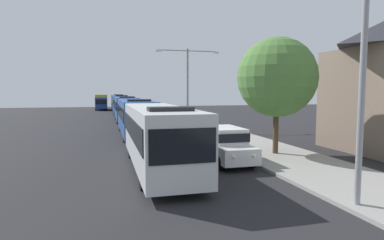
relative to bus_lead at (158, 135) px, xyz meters
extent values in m
cube|color=silver|center=(0.00, 0.02, 0.01)|extent=(2.50, 10.75, 2.70)
cube|color=black|center=(1.27, 0.02, 0.36)|extent=(0.04, 9.89, 1.00)
cube|color=black|center=(-1.27, 0.02, 0.36)|extent=(0.04, 9.89, 1.00)
cube|color=black|center=(0.00, -5.37, 0.31)|extent=(2.30, 0.04, 1.20)
cube|color=navy|center=(1.28, 0.02, -0.79)|extent=(0.03, 10.21, 0.36)
cube|color=black|center=(0.00, -3.20, 1.44)|extent=(1.75, 0.90, 0.16)
cylinder|color=black|center=(1.10, -3.31, -1.19)|extent=(0.28, 1.00, 1.00)
cylinder|color=black|center=(-1.10, -3.31, -1.19)|extent=(0.28, 1.00, 1.00)
cylinder|color=black|center=(1.10, 2.98, -1.19)|extent=(0.28, 1.00, 1.00)
cylinder|color=black|center=(-1.10, 2.98, -1.19)|extent=(0.28, 1.00, 1.00)
cube|color=#284C8C|center=(0.00, 12.81, 0.01)|extent=(2.50, 12.02, 2.70)
cube|color=black|center=(1.27, 12.81, 0.36)|extent=(0.04, 11.06, 1.00)
cube|color=black|center=(-1.27, 12.81, 0.36)|extent=(0.04, 11.06, 1.00)
cube|color=black|center=(0.00, 6.78, 0.31)|extent=(2.30, 0.04, 1.20)
cube|color=orange|center=(1.28, 12.81, -0.79)|extent=(0.03, 11.42, 0.36)
cube|color=black|center=(0.00, 9.20, 1.44)|extent=(1.75, 0.90, 0.16)
cylinder|color=black|center=(1.10, 9.08, -1.19)|extent=(0.28, 1.00, 1.00)
cylinder|color=black|center=(-1.10, 9.08, -1.19)|extent=(0.28, 1.00, 1.00)
cylinder|color=black|center=(1.10, 16.12, -1.19)|extent=(0.28, 1.00, 1.00)
cylinder|color=black|center=(-1.10, 16.12, -1.19)|extent=(0.28, 1.00, 1.00)
cube|color=#284C8C|center=(0.00, 26.61, 0.01)|extent=(2.50, 10.56, 2.70)
cube|color=black|center=(1.27, 26.61, 0.36)|extent=(0.04, 9.72, 1.00)
cube|color=black|center=(-1.27, 26.61, 0.36)|extent=(0.04, 9.72, 1.00)
cube|color=black|center=(0.00, 21.31, 0.31)|extent=(2.30, 0.04, 1.20)
cube|color=black|center=(1.28, 26.61, -0.79)|extent=(0.03, 10.03, 0.36)
cube|color=black|center=(0.00, 23.44, 1.44)|extent=(1.75, 0.90, 0.16)
cylinder|color=black|center=(1.10, 23.34, -1.19)|extent=(0.28, 1.00, 1.00)
cylinder|color=black|center=(-1.10, 23.34, -1.19)|extent=(0.28, 1.00, 1.00)
cylinder|color=black|center=(1.10, 29.52, -1.19)|extent=(0.28, 1.00, 1.00)
cylinder|color=black|center=(-1.10, 29.52, -1.19)|extent=(0.28, 1.00, 1.00)
cube|color=#284C8C|center=(0.00, 39.87, 0.01)|extent=(2.50, 11.23, 2.70)
cube|color=black|center=(1.27, 39.87, 0.36)|extent=(0.04, 10.33, 1.00)
cube|color=black|center=(-1.27, 39.87, 0.36)|extent=(0.04, 10.33, 1.00)
cube|color=black|center=(0.00, 34.23, 0.31)|extent=(2.30, 0.04, 1.20)
cube|color=navy|center=(1.28, 39.87, -0.79)|extent=(0.03, 10.67, 0.36)
cube|color=black|center=(0.00, 36.50, 1.44)|extent=(1.75, 0.90, 0.16)
cylinder|color=black|center=(1.10, 36.39, -1.19)|extent=(0.28, 1.00, 1.00)
cylinder|color=black|center=(-1.10, 36.39, -1.19)|extent=(0.28, 1.00, 1.00)
cylinder|color=black|center=(1.10, 42.95, -1.19)|extent=(0.28, 1.00, 1.00)
cylinder|color=black|center=(-1.10, 42.95, -1.19)|extent=(0.28, 1.00, 1.00)
cube|color=#284C8C|center=(0.00, 52.76, 0.01)|extent=(2.50, 10.91, 2.70)
cube|color=black|center=(1.27, 52.76, 0.36)|extent=(0.04, 10.04, 1.00)
cube|color=black|center=(-1.27, 52.76, 0.36)|extent=(0.04, 10.04, 1.00)
cube|color=black|center=(0.00, 47.29, 0.31)|extent=(2.30, 0.04, 1.20)
cube|color=black|center=(1.28, 52.76, -0.79)|extent=(0.03, 10.37, 0.36)
cube|color=black|center=(0.00, 49.49, 1.44)|extent=(1.75, 0.90, 0.16)
cylinder|color=black|center=(1.10, 49.38, -1.19)|extent=(0.28, 1.00, 1.00)
cylinder|color=black|center=(-1.10, 49.38, -1.19)|extent=(0.28, 1.00, 1.00)
cylinder|color=black|center=(1.10, 55.77, -1.19)|extent=(0.28, 1.00, 1.00)
cylinder|color=black|center=(-1.10, 55.77, -1.19)|extent=(0.28, 1.00, 1.00)
cube|color=white|center=(3.70, 0.42, -0.99)|extent=(1.84, 4.73, 0.80)
cube|color=white|center=(3.70, 0.57, -0.19)|extent=(1.62, 2.74, 0.80)
cube|color=black|center=(3.70, 0.57, -0.19)|extent=(1.66, 2.84, 0.44)
sphere|color=#F9EFCC|center=(3.19, -1.97, -0.89)|extent=(0.18, 0.18, 0.18)
sphere|color=#F9EFCC|center=(4.20, -1.97, -0.89)|extent=(0.18, 0.18, 0.18)
cylinder|color=black|center=(2.88, -1.05, -1.34)|extent=(0.22, 0.70, 0.70)
cylinder|color=black|center=(4.52, -1.05, -1.34)|extent=(0.22, 0.70, 0.70)
cylinder|color=black|center=(2.88, 1.88, -1.34)|extent=(0.22, 0.70, 0.70)
cylinder|color=black|center=(4.52, 1.88, -1.34)|extent=(0.22, 0.70, 0.70)
cube|color=navy|center=(-3.30, 51.20, -0.24)|extent=(2.30, 1.80, 2.20)
cube|color=gold|center=(-3.30, 54.98, 0.11)|extent=(2.35, 5.75, 2.70)
cube|color=black|center=(-3.30, 50.28, 0.06)|extent=(2.07, 0.04, 0.90)
cylinder|color=black|center=(-4.33, 51.20, -1.24)|extent=(0.26, 0.90, 0.90)
cylinder|color=black|center=(-2.27, 51.20, -1.24)|extent=(0.26, 0.90, 0.90)
cylinder|color=black|center=(-4.33, 56.15, -1.24)|extent=(0.26, 0.90, 0.90)
cylinder|color=black|center=(-2.27, 56.15, -1.24)|extent=(0.26, 0.90, 0.90)
cylinder|color=gray|center=(5.40, -7.16, 2.54)|extent=(0.20, 0.20, 8.17)
cylinder|color=gray|center=(5.40, 15.58, 2.37)|extent=(0.20, 0.20, 7.81)
cylinder|color=gray|center=(3.96, 15.58, 6.07)|extent=(2.88, 0.10, 0.10)
cube|color=silver|center=(2.52, 15.58, 5.99)|extent=(0.56, 0.28, 0.16)
cylinder|color=gray|center=(6.84, 15.58, 6.07)|extent=(2.88, 0.10, 0.10)
cube|color=silver|center=(8.28, 15.58, 5.99)|extent=(0.56, 0.28, 0.16)
cylinder|color=#4C3823|center=(7.25, 1.49, -0.23)|extent=(0.32, 0.32, 2.62)
sphere|color=#4C7A38|center=(7.25, 1.49, 2.94)|extent=(4.65, 4.65, 4.65)
camera|label=1|loc=(-2.45, -15.81, 2.13)|focal=30.60mm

